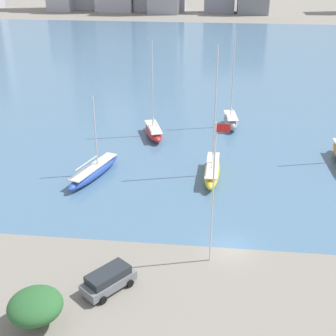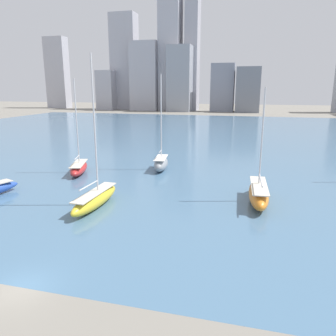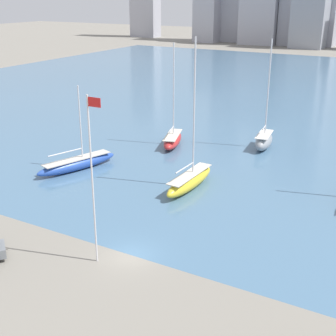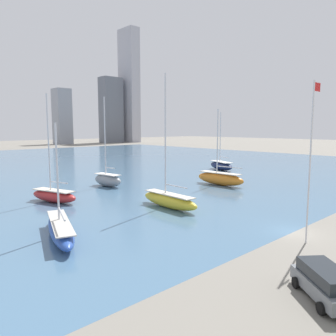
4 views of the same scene
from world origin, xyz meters
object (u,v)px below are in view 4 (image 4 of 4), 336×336
at_px(sailboat_orange, 220,178).
at_px(parked_suv_gray, 326,283).
at_px(sailboat_gray, 108,179).
at_px(sailboat_red, 54,195).
at_px(sailboat_navy, 221,165).
at_px(flag_pole, 311,158).
at_px(sailboat_blue, 60,229).
at_px(sailboat_yellow, 169,200).

xyz_separation_m(sailboat_orange, parked_suv_gray, (-25.71, -27.94, -0.15)).
relative_size(sailboat_orange, sailboat_gray, 0.87).
xyz_separation_m(sailboat_red, sailboat_navy, (42.95, 5.73, 0.12)).
xyz_separation_m(sailboat_orange, sailboat_red, (-26.64, 6.81, -0.21)).
distance_m(sailboat_orange, parked_suv_gray, 37.97).
xyz_separation_m(flag_pole, sailboat_blue, (-15.03, 15.59, -6.53)).
bearing_deg(sailboat_gray, flag_pole, -101.03).
bearing_deg(sailboat_red, flag_pole, -90.75).
xyz_separation_m(sailboat_navy, parked_suv_gray, (-42.01, -40.48, -0.06)).
height_order(sailboat_orange, sailboat_blue, sailboat_orange).
height_order(flag_pole, sailboat_blue, flag_pole).
bearing_deg(sailboat_gray, parked_suv_gray, -112.42).
distance_m(sailboat_orange, sailboat_red, 27.50).
bearing_deg(parked_suv_gray, sailboat_orange, 85.96).
bearing_deg(sailboat_navy, sailboat_gray, -158.44).
relative_size(sailboat_blue, parked_suv_gray, 2.20).
bearing_deg(flag_pole, sailboat_red, 107.60).
height_order(sailboat_red, sailboat_navy, sailboat_red).
xyz_separation_m(sailboat_gray, parked_suv_gray, (-10.72, -39.97, -0.17)).
xyz_separation_m(sailboat_blue, parked_suv_gray, (6.52, -20.58, 0.19)).
bearing_deg(sailboat_navy, parked_suv_gray, -115.44).
height_order(sailboat_orange, sailboat_yellow, sailboat_yellow).
relative_size(sailboat_red, sailboat_blue, 1.31).
height_order(flag_pole, sailboat_gray, sailboat_gray).
distance_m(sailboat_red, sailboat_yellow, 15.65).
distance_m(sailboat_yellow, parked_suv_gray, 23.56).
relative_size(sailboat_gray, sailboat_yellow, 0.91).
xyz_separation_m(flag_pole, sailboat_gray, (2.21, 34.98, -6.16)).
height_order(sailboat_navy, sailboat_blue, sailboat_navy).
height_order(flag_pole, sailboat_yellow, sailboat_yellow).
height_order(sailboat_red, parked_suv_gray, sailboat_red).
height_order(flag_pole, sailboat_red, sailboat_red).
bearing_deg(flag_pole, parked_suv_gray, -149.61).
distance_m(flag_pole, sailboat_yellow, 18.22).
distance_m(sailboat_navy, sailboat_blue, 52.45).
bearing_deg(sailboat_gray, sailboat_navy, -6.47).
xyz_separation_m(sailboat_orange, sailboat_yellow, (-17.48, -5.87, -0.13)).
relative_size(flag_pole, sailboat_yellow, 0.84).
distance_m(sailboat_red, sailboat_gray, 12.77).
xyz_separation_m(sailboat_gray, sailboat_blue, (-17.24, -19.39, -0.36)).
bearing_deg(sailboat_orange, sailboat_yellow, -163.97).
bearing_deg(sailboat_yellow, sailboat_navy, 30.08).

